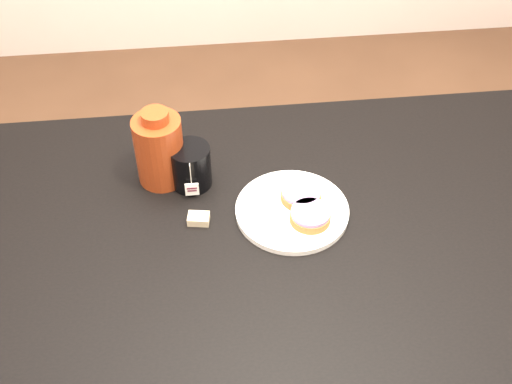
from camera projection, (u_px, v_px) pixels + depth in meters
table at (302, 261)px, 1.39m from camera, size 1.40×0.90×0.75m
plate at (292, 210)px, 1.37m from camera, size 0.24×0.24×0.02m
bagel_back at (301, 194)px, 1.38m from camera, size 0.12×0.12×0.03m
bagel_front at (310, 216)px, 1.33m from camera, size 0.11×0.11×0.03m
mug at (190, 166)px, 1.41m from camera, size 0.13×0.10×0.10m
teabag_pouch at (199, 219)px, 1.35m from camera, size 0.05×0.04×0.02m
bagel_package at (159, 149)px, 1.40m from camera, size 0.13×0.13×0.18m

